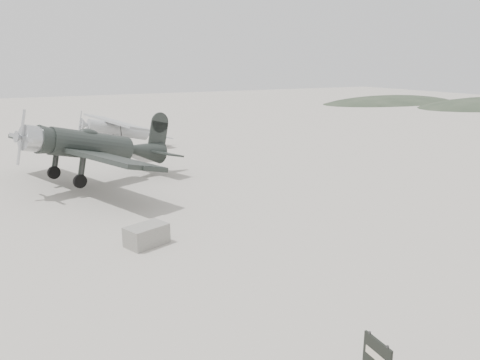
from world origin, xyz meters
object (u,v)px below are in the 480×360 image
Objects in this scene: lowwing_monoplane at (97,147)px; highwing_monoplane at (122,127)px; sign_board at (377,359)px; equipment_block at (147,235)px.

lowwing_monoplane reaches higher than highwing_monoplane.
lowwing_monoplane is 1.26× the size of highwing_monoplane.
lowwing_monoplane is 20.31m from sign_board.
highwing_monoplane is 6.55× the size of equipment_block.
highwing_monoplane is at bearing 49.59° from lowwing_monoplane.
sign_board reaches higher than equipment_block.
lowwing_monoplane is at bearing -118.46° from highwing_monoplane.
sign_board is at bearing -104.81° from lowwing_monoplane.
highwing_monoplane is at bearing 78.52° from equipment_block.
lowwing_monoplane is 8.22× the size of equipment_block.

